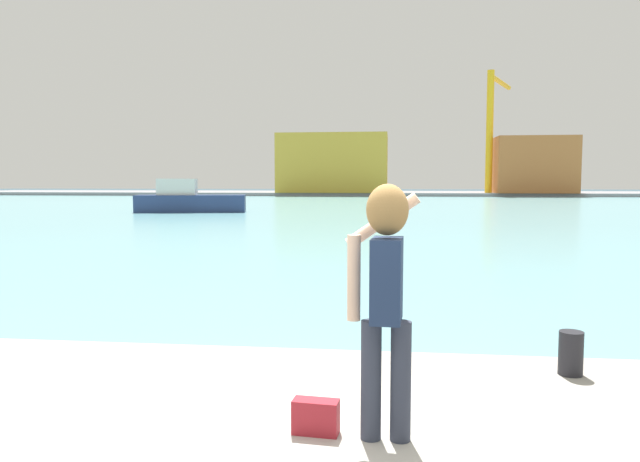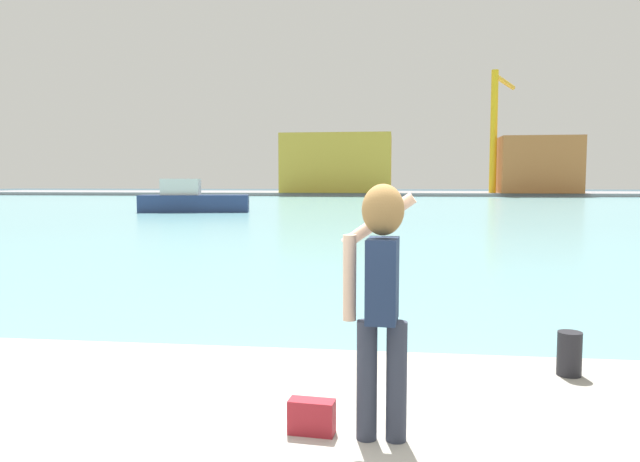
{
  "view_description": "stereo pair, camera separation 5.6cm",
  "coord_description": "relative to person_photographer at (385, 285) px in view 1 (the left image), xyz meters",
  "views": [
    {
      "loc": [
        0.55,
        -4.11,
        2.23
      ],
      "look_at": [
        -0.42,
        3.99,
        1.55
      ],
      "focal_mm": 33.64,
      "sensor_mm": 36.0,
      "label": 1
    },
    {
      "loc": [
        0.61,
        -4.1,
        2.23
      ],
      "look_at": [
        -0.42,
        3.99,
        1.55
      ],
      "focal_mm": 33.64,
      "sensor_mm": 36.0,
      "label": 2
    }
  ],
  "objects": [
    {
      "name": "harbor_water",
      "position": [
        -0.52,
        52.12,
        -1.53
      ],
      "size": [
        140.0,
        100.0,
        0.02
      ],
      "primitive_type": "cube",
      "color": "#6BA8B2",
      "rests_on": "ground_plane"
    },
    {
      "name": "boat_moored",
      "position": [
        -14.29,
        37.09,
        -0.68
      ],
      "size": [
        7.88,
        3.53,
        2.37
      ],
      "rotation": [
        0.0,
        0.0,
        0.2
      ],
      "color": "navy",
      "rests_on": "harbor_water"
    },
    {
      "name": "ground_plane",
      "position": [
        -0.52,
        50.12,
        -1.54
      ],
      "size": [
        220.0,
        220.0,
        0.0
      ],
      "primitive_type": "plane",
      "color": "#334751"
    },
    {
      "name": "handbag",
      "position": [
        -0.47,
        0.03,
        -0.95
      ],
      "size": [
        0.33,
        0.17,
        0.24
      ],
      "primitive_type": "cube",
      "rotation": [
        0.0,
        0.0,
        -0.1
      ],
      "color": "maroon",
      "rests_on": "quay_promenade"
    },
    {
      "name": "warehouse_left",
      "position": [
        -8.79,
        87.56,
        3.31
      ],
      "size": [
        16.22,
        11.18,
        8.71
      ],
      "primitive_type": "cube",
      "color": "gold",
      "rests_on": "far_shore_dock"
    },
    {
      "name": "port_crane",
      "position": [
        14.47,
        86.34,
        9.74
      ],
      "size": [
        5.49,
        12.34,
        17.41
      ],
      "color": "yellow",
      "rests_on": "far_shore_dock"
    },
    {
      "name": "far_shore_dock",
      "position": [
        -0.52,
        92.12,
        -1.29
      ],
      "size": [
        140.0,
        20.0,
        0.5
      ],
      "primitive_type": "cube",
      "color": "gray",
      "rests_on": "ground_plane"
    },
    {
      "name": "warehouse_right",
      "position": [
        20.25,
        87.7,
        2.96
      ],
      "size": [
        11.01,
        11.8,
        8.01
      ],
      "primitive_type": "cube",
      "color": "#B26633",
      "rests_on": "far_shore_dock"
    },
    {
      "name": "harbor_bollard",
      "position": [
        1.67,
        1.57,
        -0.87
      ],
      "size": [
        0.22,
        0.22,
        0.4
      ],
      "primitive_type": "cylinder",
      "color": "black",
      "rests_on": "quay_promenade"
    },
    {
      "name": "quay_promenade",
      "position": [
        -0.52,
        0.12,
        -1.3
      ],
      "size": [
        14.0,
        4.0,
        0.47
      ],
      "primitive_type": "cube",
      "color": "#9E998E",
      "rests_on": "ground_plane"
    },
    {
      "name": "person_photographer",
      "position": [
        0.0,
        0.0,
        0.0
      ],
      "size": [
        0.53,
        0.55,
        1.74
      ],
      "rotation": [
        0.0,
        0.0,
        1.5
      ],
      "color": "#2D3342",
      "rests_on": "quay_promenade"
    }
  ]
}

